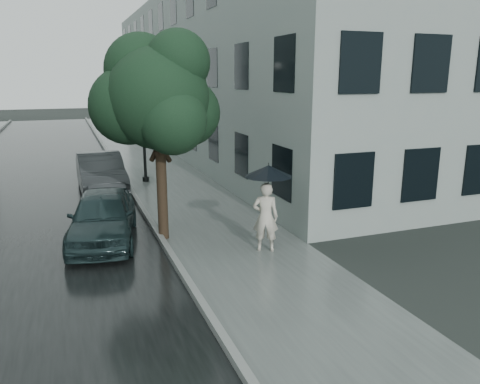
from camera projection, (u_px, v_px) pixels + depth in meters
name	position (u px, v px, depth m)	size (l,w,h in m)	color
ground	(260.00, 277.00, 10.25)	(120.00, 120.00, 0.00)	black
sidewalk	(162.00, 173.00, 21.24)	(3.50, 60.00, 0.01)	slate
kerb_near	(121.00, 174.00, 20.60)	(0.15, 60.00, 0.15)	slate
asphalt_road	(35.00, 182.00, 19.42)	(6.85, 60.00, 0.00)	black
building_near	(219.00, 72.00, 28.75)	(7.02, 36.00, 9.00)	gray
pedestrian	(265.00, 217.00, 11.60)	(0.64, 0.42, 1.76)	beige
umbrella	(268.00, 171.00, 11.30)	(1.35, 1.35, 1.31)	black
street_tree	(157.00, 97.00, 11.89)	(3.40, 3.09, 5.44)	#332619
lamp_post	(139.00, 114.00, 18.84)	(0.85, 0.32, 4.86)	black
car_near	(103.00, 216.00, 12.32)	(1.62, 4.03, 1.37)	#1C2E2F
car_far	(101.00, 173.00, 17.51)	(1.56, 4.47, 1.47)	#272B2D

